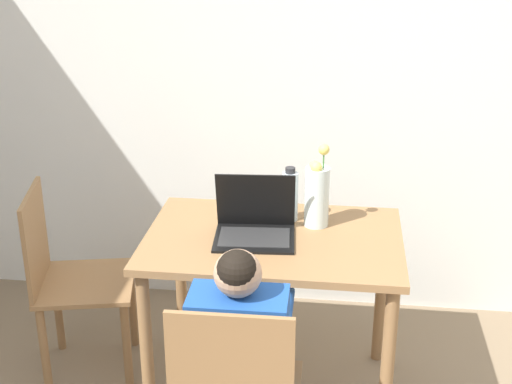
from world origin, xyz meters
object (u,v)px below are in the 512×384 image
(chair_spare, at_px, (70,280))
(water_bottle, at_px, (290,195))
(flower_vase, at_px, (317,193))
(laptop, at_px, (255,222))
(person_seated, at_px, (241,342))

(chair_spare, xyz_separation_m, water_bottle, (0.92, 0.13, 0.39))
(flower_vase, bearing_deg, laptop, -150.35)
(water_bottle, bearing_deg, flower_vase, -20.26)
(chair_spare, distance_m, flower_vase, 1.12)
(laptop, relative_size, flower_vase, 0.96)
(laptop, bearing_deg, flower_vase, 25.33)
(flower_vase, xyz_separation_m, water_bottle, (-0.11, 0.04, -0.03))
(chair_spare, bearing_deg, water_bottle, -94.74)
(person_seated, xyz_separation_m, laptop, (-0.02, 0.55, 0.19))
(laptop, bearing_deg, person_seated, -91.88)
(person_seated, bearing_deg, chair_spare, -36.65)
(person_seated, height_order, laptop, laptop)
(laptop, height_order, water_bottle, laptop)
(chair_spare, bearing_deg, person_seated, -138.23)
(chair_spare, relative_size, laptop, 2.61)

